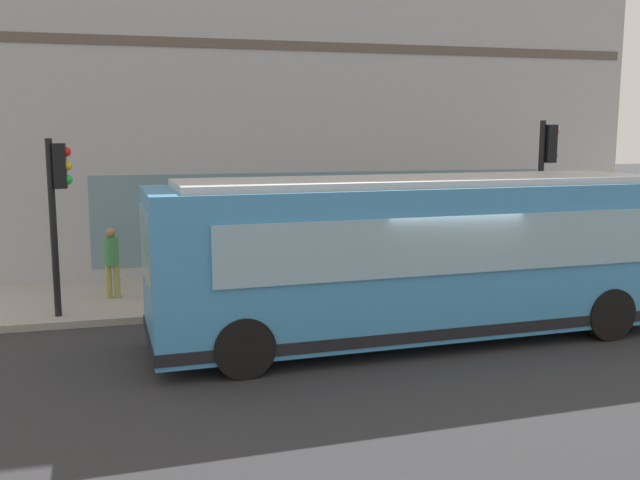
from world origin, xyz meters
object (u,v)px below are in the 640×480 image
(fire_hydrant, at_px, (373,258))
(pedestrian_by_light_pole, at_px, (580,239))
(traffic_light_near_corner, at_px, (545,172))
(pedestrian_near_hydrant, at_px, (579,242))
(traffic_light_down_block, at_px, (58,193))
(pedestrian_near_building_entrance, at_px, (286,254))
(pedestrian_walking_along_curb, at_px, (112,258))
(city_bus_nearside, at_px, (419,258))

(fire_hydrant, xyz_separation_m, pedestrian_by_light_pole, (-1.50, -5.35, 0.53))
(traffic_light_near_corner, bearing_deg, pedestrian_near_hydrant, -72.30)
(traffic_light_down_block, distance_m, pedestrian_near_building_entrance, 5.06)
(pedestrian_by_light_pole, distance_m, pedestrian_near_hydrant, 1.05)
(traffic_light_near_corner, relative_size, traffic_light_down_block, 1.11)
(pedestrian_near_building_entrance, xyz_separation_m, pedestrian_near_hydrant, (-0.09, -7.61, -0.01))
(fire_hydrant, bearing_deg, pedestrian_walking_along_curb, 101.84)
(pedestrian_walking_along_curb, bearing_deg, pedestrian_near_building_entrance, -102.26)
(pedestrian_by_light_pole, bearing_deg, pedestrian_walking_along_curb, 89.60)
(pedestrian_by_light_pole, bearing_deg, pedestrian_near_building_entrance, 95.23)
(pedestrian_walking_along_curb, bearing_deg, pedestrian_by_light_pole, -90.40)
(traffic_light_near_corner, relative_size, pedestrian_near_building_entrance, 2.35)
(city_bus_nearside, relative_size, pedestrian_near_building_entrance, 5.93)
(pedestrian_walking_along_curb, relative_size, pedestrian_by_light_pole, 1.03)
(pedestrian_near_hydrant, bearing_deg, traffic_light_down_block, 91.93)
(fire_hydrant, distance_m, pedestrian_by_light_pole, 5.58)
(pedestrian_walking_along_curb, height_order, pedestrian_by_light_pole, pedestrian_walking_along_curb)
(traffic_light_near_corner, distance_m, pedestrian_walking_along_curb, 10.38)
(city_bus_nearside, xyz_separation_m, pedestrian_walking_along_curb, (4.25, 5.66, -0.48))
(traffic_light_near_corner, bearing_deg, traffic_light_down_block, 89.96)
(pedestrian_by_light_pole, bearing_deg, traffic_light_down_block, 95.52)
(city_bus_nearside, relative_size, traffic_light_down_block, 2.80)
(traffic_light_down_block, relative_size, pedestrian_near_building_entrance, 2.12)
(city_bus_nearside, relative_size, traffic_light_near_corner, 2.53)
(traffic_light_down_block, relative_size, fire_hydrant, 4.90)
(pedestrian_walking_along_curb, height_order, pedestrian_near_hydrant, pedestrian_near_hydrant)
(pedestrian_walking_along_curb, bearing_deg, traffic_light_down_block, 145.11)
(fire_hydrant, xyz_separation_m, pedestrian_near_hydrant, (-2.34, -4.73, 0.61))
(pedestrian_near_building_entrance, height_order, pedestrian_by_light_pole, pedestrian_near_building_entrance)
(city_bus_nearside, height_order, traffic_light_near_corner, traffic_light_near_corner)
(traffic_light_near_corner, height_order, traffic_light_down_block, traffic_light_near_corner)
(city_bus_nearside, bearing_deg, pedestrian_near_building_entrance, 27.84)
(pedestrian_near_building_entrance, height_order, pedestrian_near_hydrant, pedestrian_near_building_entrance)
(pedestrian_walking_along_curb, xyz_separation_m, pedestrian_near_building_entrance, (-0.84, -3.85, 0.07))
(traffic_light_near_corner, bearing_deg, city_bus_nearside, 123.02)
(traffic_light_near_corner, relative_size, pedestrian_walking_along_curb, 2.49)
(pedestrian_near_building_entrance, relative_size, pedestrian_by_light_pole, 1.09)
(traffic_light_down_block, xyz_separation_m, pedestrian_near_hydrant, (0.42, -12.40, -1.55))
(city_bus_nearside, height_order, pedestrian_near_building_entrance, city_bus_nearside)
(fire_hydrant, bearing_deg, pedestrian_near_hydrant, -116.32)
(fire_hydrant, bearing_deg, city_bus_nearside, 169.24)
(traffic_light_near_corner, bearing_deg, fire_hydrant, 50.80)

